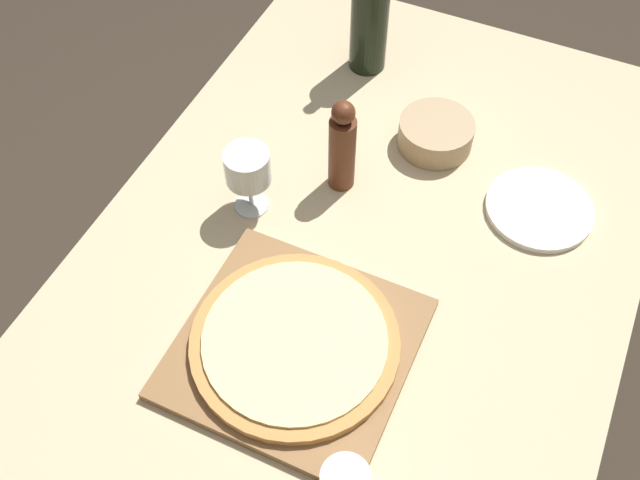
{
  "coord_description": "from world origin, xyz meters",
  "views": [
    {
      "loc": [
        0.27,
        -0.68,
        1.9
      ],
      "look_at": [
        -0.06,
        0.04,
        0.83
      ],
      "focal_mm": 42.0,
      "sensor_mm": 36.0,
      "label": 1
    }
  ],
  "objects_px": {
    "pepper_mill": "(342,147)",
    "wine_glass": "(248,169)",
    "pizza": "(295,342)",
    "wine_bottle": "(370,10)",
    "small_bowl": "(436,134)"
  },
  "relations": [
    {
      "from": "pizza",
      "to": "wine_glass",
      "type": "relative_size",
      "value": 2.43
    },
    {
      "from": "wine_bottle",
      "to": "wine_glass",
      "type": "height_order",
      "value": "wine_bottle"
    },
    {
      "from": "small_bowl",
      "to": "pizza",
      "type": "bearing_deg",
      "value": -95.39
    },
    {
      "from": "pizza",
      "to": "wine_bottle",
      "type": "bearing_deg",
      "value": 103.2
    },
    {
      "from": "pepper_mill",
      "to": "wine_glass",
      "type": "relative_size",
      "value": 1.45
    },
    {
      "from": "pepper_mill",
      "to": "wine_glass",
      "type": "bearing_deg",
      "value": -136.03
    },
    {
      "from": "wine_bottle",
      "to": "small_bowl",
      "type": "xyz_separation_m",
      "value": [
        0.22,
        -0.17,
        -0.12
      ]
    },
    {
      "from": "wine_bottle",
      "to": "wine_glass",
      "type": "bearing_deg",
      "value": -95.31
    },
    {
      "from": "wine_bottle",
      "to": "small_bowl",
      "type": "bearing_deg",
      "value": -37.64
    },
    {
      "from": "wine_glass",
      "to": "small_bowl",
      "type": "bearing_deg",
      "value": 48.81
    },
    {
      "from": "pepper_mill",
      "to": "wine_glass",
      "type": "distance_m",
      "value": 0.19
    },
    {
      "from": "pizza",
      "to": "wine_bottle",
      "type": "relative_size",
      "value": 0.99
    },
    {
      "from": "pizza",
      "to": "wine_glass",
      "type": "distance_m",
      "value": 0.34
    },
    {
      "from": "pepper_mill",
      "to": "small_bowl",
      "type": "height_order",
      "value": "pepper_mill"
    },
    {
      "from": "wine_glass",
      "to": "wine_bottle",
      "type": "bearing_deg",
      "value": 84.69
    }
  ]
}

